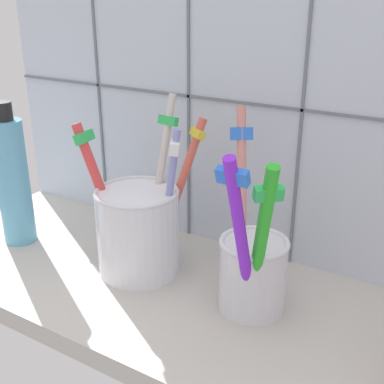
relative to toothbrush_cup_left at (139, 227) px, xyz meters
The scene contains 5 objects.
counter_slab 8.84cm from the toothbrush_cup_left, 11.16° to the right, with size 64.00×22.00×2.00cm, color #BCB7AD.
tile_wall_back 19.94cm from the toothbrush_cup_left, 59.21° to the left, with size 64.00×2.20×45.00cm.
toothbrush_cup_left is the anchor object (origin of this frame).
toothbrush_cup_right 12.83cm from the toothbrush_cup_left, ahead, with size 8.64×13.17×17.50cm.
soap_bottle 16.27cm from the toothbrush_cup_left, behind, with size 3.62×3.62×16.33cm.
Camera 1 is at (21.90, -34.73, 29.45)cm, focal length 46.64 mm.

